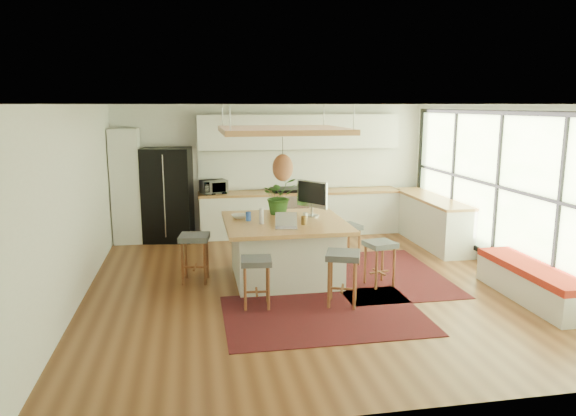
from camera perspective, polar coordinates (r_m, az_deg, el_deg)
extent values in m
plane|color=#562F18|center=(8.20, 2.02, -8.18)|extent=(7.00, 7.00, 0.00)
plane|color=white|center=(7.75, 2.15, 11.04)|extent=(7.00, 7.00, 0.00)
plane|color=silver|center=(11.27, -1.71, 4.15)|extent=(6.50, 0.00, 6.50)
plane|color=silver|center=(4.59, 11.46, -6.23)|extent=(6.50, 0.00, 6.50)
plane|color=silver|center=(7.85, -21.78, 0.35)|extent=(0.00, 7.00, 7.00)
plane|color=silver|center=(9.12, 22.47, 1.69)|extent=(0.00, 7.00, 7.00)
cube|color=silver|center=(10.94, -16.93, 2.28)|extent=(0.55, 0.60, 2.25)
cube|color=silver|center=(11.20, 1.34, -0.61)|extent=(4.20, 0.60, 0.88)
cube|color=#996436|center=(11.12, 1.35, 1.71)|extent=(4.24, 0.64, 0.05)
cube|color=white|center=(11.35, 1.06, 4.20)|extent=(4.20, 0.02, 0.80)
cube|color=silver|center=(11.12, 1.23, 8.20)|extent=(4.20, 0.34, 0.70)
cube|color=silver|center=(10.85, 15.04, -1.37)|extent=(0.60, 2.50, 0.88)
cube|color=#996436|center=(10.76, 15.16, 1.02)|extent=(0.64, 2.54, 0.05)
cube|color=black|center=(7.07, 3.90, -11.38)|extent=(2.60, 1.80, 0.01)
cube|color=black|center=(8.80, 10.13, -6.98)|extent=(1.80, 2.60, 0.01)
imported|color=#A5A5AA|center=(10.85, -7.98, 2.42)|extent=(0.56, 0.42, 0.34)
imported|color=#1E4C19|center=(8.69, -0.92, 0.89)|extent=(0.58, 0.64, 0.48)
imported|color=silver|center=(8.44, -5.26, -0.90)|extent=(0.26, 0.26, 0.06)
cylinder|color=blue|center=(8.24, -4.24, -0.72)|extent=(0.07, 0.07, 0.19)
cylinder|color=silver|center=(8.01, -2.98, -1.04)|extent=(0.07, 0.07, 0.19)
cylinder|color=brown|center=(7.97, 1.79, -1.09)|extent=(0.07, 0.07, 0.19)
cylinder|color=silver|center=(8.33, 1.97, -0.57)|extent=(0.07, 0.07, 0.19)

